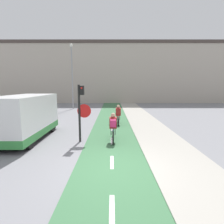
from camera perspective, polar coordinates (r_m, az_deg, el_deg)
name	(u,v)px	position (r m, az deg, el deg)	size (l,w,h in m)	color
ground_plane	(112,169)	(6.17, 0.01, -18.12)	(120.00, 120.00, 0.00)	gray
bike_lane	(112,169)	(6.16, 0.01, -18.03)	(2.57, 60.00, 0.02)	#3D7047
sidewalk_strip	(186,168)	(6.64, 23.01, -16.56)	(2.40, 60.00, 0.05)	#A8A399
building_row_background	(112,73)	(30.70, -0.01, 12.52)	(60.00, 5.20, 9.81)	#B2A899
traffic_light_pole	(81,107)	(8.63, -10.07, 1.72)	(0.67, 0.25, 2.82)	black
street_lamp_far	(72,70)	(21.72, -12.92, 13.11)	(0.36, 0.36, 7.61)	gray
cyclist_near	(113,128)	(8.70, 0.36, -5.20)	(0.46, 1.72, 1.45)	black
cyclist_far	(118,116)	(12.54, 2.04, -1.17)	(0.46, 1.69, 1.43)	black
van	(25,118)	(10.11, -26.41, -1.72)	(1.93, 4.55, 2.28)	silver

